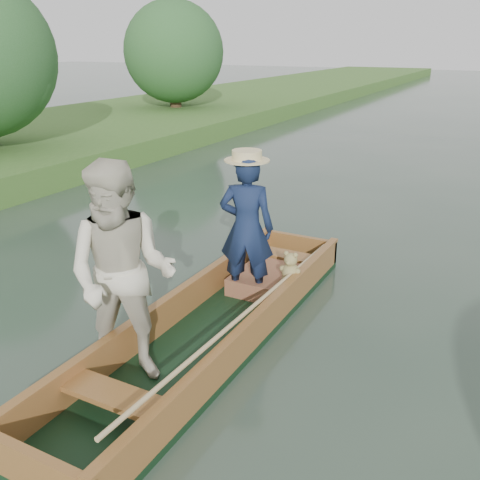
% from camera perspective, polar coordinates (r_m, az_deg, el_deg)
% --- Properties ---
extents(ground, '(120.00, 120.00, 0.00)m').
position_cam_1_polar(ground, '(5.96, -2.75, -10.40)').
color(ground, '#283D30').
rests_on(ground, ground).
extents(trees_far, '(22.98, 13.49, 4.57)m').
position_cam_1_polar(trees_far, '(13.69, 9.32, 18.00)').
color(trees_far, '#47331E').
rests_on(trees_far, ground).
extents(punt, '(1.47, 5.00, 2.15)m').
position_cam_1_polar(punt, '(5.43, -6.02, -4.27)').
color(punt, black).
rests_on(punt, ground).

